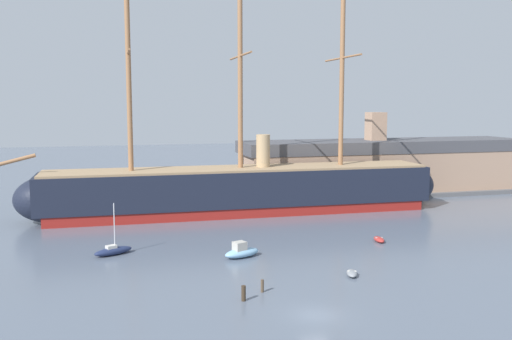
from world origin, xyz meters
The scene contains 10 objects.
ground_plane centered at (0.00, 0.00, 0.00)m, with size 400.00×400.00×0.00m, color slate.
tall_ship centered at (4.34, 45.07, 3.97)m, with size 75.83×15.86×36.48m.
dinghy_foreground_right centered at (7.65, 9.32, 0.30)m, with size 1.84×2.70×0.59m.
motorboat_near_centre centered at (-1.81, 19.28, 0.67)m, with size 4.91×3.37×1.90m.
sailboat_mid_left centered at (-16.31, 24.32, 0.52)m, with size 4.94×3.36×6.24m.
dinghy_mid_right centered at (17.25, 21.80, 0.31)m, with size 1.47×2.73×0.61m.
dinghy_far_right centered at (30.03, 51.69, 0.21)m, with size 1.85×0.95×0.42m.
mooring_piling_nearest centered at (-5.10, 5.03, 0.72)m, with size 0.41×0.41×1.44m, color #382B1E.
mooring_piling_left_pair centered at (-2.79, 6.88, 0.62)m, with size 0.30×0.30×1.23m, color #4C3D2D.
dockside_warehouse_right centered at (36.23, 57.16, 5.32)m, with size 61.53×14.39×16.11m.
Camera 1 is at (-17.09, -43.46, 18.10)m, focal length 39.70 mm.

